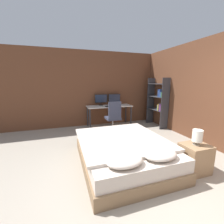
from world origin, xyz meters
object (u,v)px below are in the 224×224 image
(bed, at_px, (123,151))
(bedside_lamp, at_px, (197,136))
(bookshelf, at_px, (159,100))
(monitor_left, at_px, (101,99))
(computer_mouse, at_px, (119,106))
(monitor_right, at_px, (114,99))
(desk, at_px, (109,108))
(office_chair, at_px, (113,120))
(nightstand, at_px, (195,158))
(keyboard, at_px, (111,106))

(bed, distance_m, bedside_lamp, 1.38)
(bed, height_order, bookshelf, bookshelf)
(monitor_left, xyz_separation_m, computer_mouse, (0.55, -0.38, -0.21))
(monitor_left, relative_size, monitor_right, 1.00)
(desk, bearing_deg, bed, -101.35)
(bed, relative_size, office_chair, 2.02)
(monitor_left, distance_m, computer_mouse, 0.70)
(monitor_right, relative_size, office_chair, 0.45)
(desk, height_order, computer_mouse, computer_mouse)
(bed, bearing_deg, computer_mouse, 71.32)
(nightstand, relative_size, desk, 0.32)
(desk, bearing_deg, office_chair, -97.86)
(monitor_left, height_order, bookshelf, bookshelf)
(nightstand, bearing_deg, computer_mouse, 95.60)
(monitor_right, xyz_separation_m, bookshelf, (1.40, -0.81, -0.03))
(desk, bearing_deg, keyboard, -90.00)
(monitor_right, xyz_separation_m, computer_mouse, (0.03, -0.38, -0.21))
(bedside_lamp, bearing_deg, keyboard, 100.89)
(nightstand, xyz_separation_m, desk, (-0.59, 3.26, 0.40))
(monitor_right, height_order, keyboard, monitor_right)
(monitor_left, bearing_deg, computer_mouse, -34.40)
(keyboard, bearing_deg, bedside_lamp, -79.11)
(desk, relative_size, monitor_left, 3.54)
(nightstand, height_order, computer_mouse, computer_mouse)
(monitor_left, bearing_deg, nightstand, -76.12)
(computer_mouse, bearing_deg, monitor_left, 145.60)
(nightstand, bearing_deg, monitor_right, 95.46)
(monitor_right, relative_size, computer_mouse, 6.57)
(bedside_lamp, xyz_separation_m, monitor_left, (-0.85, 3.45, 0.30))
(monitor_left, height_order, monitor_right, same)
(computer_mouse, bearing_deg, office_chair, -125.26)
(bedside_lamp, bearing_deg, bed, 148.07)
(computer_mouse, xyz_separation_m, office_chair, (-0.39, -0.55, -0.37))
(desk, relative_size, office_chair, 1.60)
(monitor_left, bearing_deg, bed, -95.27)
(monitor_right, bearing_deg, bookshelf, -30.02)
(desk, height_order, bookshelf, bookshelf)
(bookshelf, bearing_deg, office_chair, -176.13)
(keyboard, height_order, bookshelf, bookshelf)
(bookshelf, bearing_deg, bed, -138.27)
(nightstand, xyz_separation_m, monitor_right, (-0.33, 3.45, 0.73))
(bedside_lamp, relative_size, bookshelf, 0.16)
(monitor_left, relative_size, bookshelf, 0.26)
(nightstand, xyz_separation_m, keyboard, (-0.59, 3.07, 0.50))
(computer_mouse, height_order, bookshelf, bookshelf)
(desk, height_order, monitor_right, monitor_right)
(monitor_left, height_order, office_chair, monitor_left)
(bed, height_order, monitor_left, monitor_left)
(nightstand, height_order, desk, desk)
(bed, relative_size, nightstand, 3.89)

